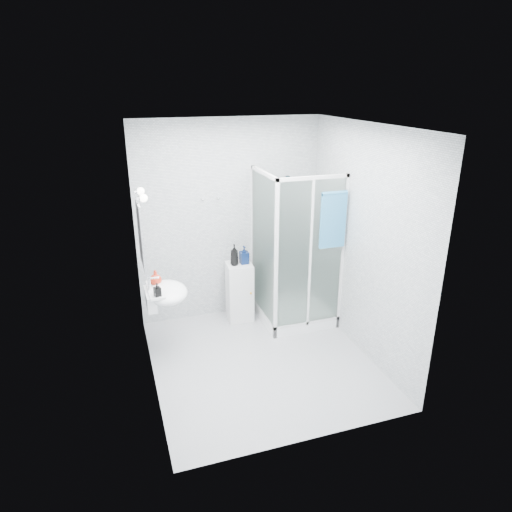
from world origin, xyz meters
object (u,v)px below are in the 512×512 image
object	(u,v)px
storage_cabinet	(240,292)
shampoo_bottle_b	(244,255)
soap_dispenser_orange	(156,278)
shampoo_bottle_a	(234,255)
soap_dispenser_black	(157,290)
hand_towel	(333,218)
wall_basin	(164,293)
shower_enclosure	(291,290)

from	to	relation	value
storage_cabinet	shampoo_bottle_b	xyz separation A→B (m)	(0.07, 0.00, 0.51)
soap_dispenser_orange	shampoo_bottle_b	bearing A→B (deg)	22.68
shampoo_bottle_a	soap_dispenser_orange	world-z (taller)	shampoo_bottle_a
shampoo_bottle_b	soap_dispenser_black	world-z (taller)	shampoo_bottle_b
shampoo_bottle_a	soap_dispenser_black	xyz separation A→B (m)	(-1.06, -0.78, 0.01)
soap_dispenser_orange	hand_towel	bearing A→B (deg)	-5.36
hand_towel	soap_dispenser_orange	world-z (taller)	hand_towel
soap_dispenser_black	soap_dispenser_orange	bearing A→B (deg)	86.60
shampoo_bottle_a	soap_dispenser_orange	distance (m)	1.15
wall_basin	soap_dispenser_black	size ratio (longest dim) A/B	3.79
hand_towel	shower_enclosure	bearing A→B (deg)	129.62
hand_towel	shampoo_bottle_b	bearing A→B (deg)	142.09
shampoo_bottle_a	shampoo_bottle_b	world-z (taller)	shampoo_bottle_a
hand_towel	shampoo_bottle_b	world-z (taller)	hand_towel
hand_towel	shampoo_bottle_b	size ratio (longest dim) A/B	2.88
shower_enclosure	hand_towel	size ratio (longest dim) A/B	2.95
hand_towel	soap_dispenser_black	distance (m)	2.15
shower_enclosure	shampoo_bottle_a	bearing A→B (deg)	158.38
shower_enclosure	hand_towel	bearing A→B (deg)	-50.38
hand_towel	shampoo_bottle_a	world-z (taller)	hand_towel
hand_towel	soap_dispenser_orange	distance (m)	2.14
shower_enclosure	wall_basin	xyz separation A→B (m)	(-1.66, -0.32, 0.35)
shower_enclosure	storage_cabinet	size ratio (longest dim) A/B	2.55
shampoo_bottle_a	soap_dispenser_orange	size ratio (longest dim) A/B	1.61
shower_enclosure	storage_cabinet	world-z (taller)	shower_enclosure
storage_cabinet	hand_towel	size ratio (longest dim) A/B	1.16
shower_enclosure	shampoo_bottle_a	world-z (taller)	shower_enclosure
shower_enclosure	wall_basin	bearing A→B (deg)	-169.19
wall_basin	storage_cabinet	xyz separation A→B (m)	(1.04, 0.60, -0.40)
shampoo_bottle_b	soap_dispenser_orange	bearing A→B (deg)	-157.32
storage_cabinet	shampoo_bottle_b	world-z (taller)	shampoo_bottle_b
hand_towel	storage_cabinet	bearing A→B (deg)	144.27
hand_towel	soap_dispenser_black	world-z (taller)	hand_towel
wall_basin	storage_cabinet	bearing A→B (deg)	29.98
shampoo_bottle_a	shampoo_bottle_b	xyz separation A→B (m)	(0.13, 0.01, -0.02)
hand_towel	shampoo_bottle_b	distance (m)	1.27
shampoo_bottle_b	soap_dispenser_orange	distance (m)	1.28
soap_dispenser_black	shampoo_bottle_b	bearing A→B (deg)	33.47
shower_enclosure	shampoo_bottle_b	world-z (taller)	shower_enclosure
storage_cabinet	shampoo_bottle_b	size ratio (longest dim) A/B	3.34
soap_dispenser_orange	soap_dispenser_black	world-z (taller)	soap_dispenser_orange
shower_enclosure	wall_basin	distance (m)	1.72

